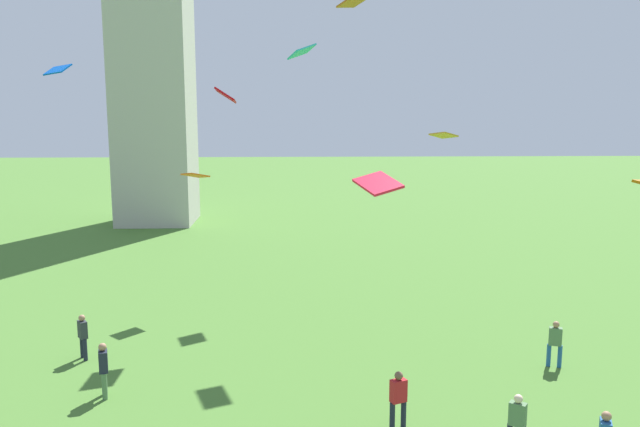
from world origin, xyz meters
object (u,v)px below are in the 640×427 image
at_px(person_3, 398,397).
at_px(kite_flying_2, 196,175).
at_px(person_5, 104,367).
at_px(kite_flying_6, 353,2).
at_px(kite_flying_8, 444,135).
at_px(person_2, 83,334).
at_px(kite_flying_1, 302,52).
at_px(person_1, 517,420).
at_px(person_4, 555,341).
at_px(kite_flying_0, 378,183).
at_px(kite_flying_9, 226,95).
at_px(kite_flying_3, 58,70).

xyz_separation_m(person_3, kite_flying_2, (-7.65, 12.89, 5.14)).
distance_m(person_5, kite_flying_6, 18.50).
xyz_separation_m(person_5, kite_flying_8, (11.34, 2.25, 7.31)).
distance_m(person_2, kite_flying_1, 17.51).
relative_size(person_1, person_2, 0.99).
bearing_deg(person_4, person_3, 53.86).
xyz_separation_m(kite_flying_1, kite_flying_6, (2.23, -4.03, 1.83)).
height_order(kite_flying_0, kite_flying_2, kite_flying_0).
distance_m(person_1, person_5, 12.79).
relative_size(kite_flying_0, kite_flying_9, 1.31).
bearing_deg(kite_flying_2, person_3, -107.87).
distance_m(person_1, kite_flying_0, 8.55).
height_order(kite_flying_3, kite_flying_6, kite_flying_6).
height_order(kite_flying_1, kite_flying_8, kite_flying_1).
distance_m(kite_flying_1, kite_flying_9, 6.82).
xyz_separation_m(kite_flying_0, kite_flying_9, (-5.77, 6.98, 3.03)).
distance_m(person_2, person_3, 12.31).
distance_m(person_2, kite_flying_8, 15.03).
bearing_deg(person_4, person_5, 26.45).
distance_m(person_3, kite_flying_8, 8.99).
relative_size(person_1, kite_flying_3, 1.21).
bearing_deg(kite_flying_6, kite_flying_0, 155.38).
height_order(person_3, kite_flying_9, kite_flying_9).
height_order(person_3, kite_flying_3, kite_flying_3).
bearing_deg(kite_flying_9, person_4, 60.38).
height_order(kite_flying_3, kite_flying_8, kite_flying_3).
height_order(kite_flying_0, kite_flying_6, kite_flying_6).
distance_m(person_5, kite_flying_2, 11.71).
bearing_deg(kite_flying_6, kite_flying_1, 3.11).
bearing_deg(person_2, person_1, -151.00).
bearing_deg(kite_flying_0, kite_flying_3, 30.93).
relative_size(person_2, kite_flying_6, 1.04).
bearing_deg(person_1, person_4, 94.48).
xyz_separation_m(person_2, kite_flying_6, (10.53, 6.63, 12.96)).
height_order(person_4, kite_flying_6, kite_flying_6).
bearing_deg(kite_flying_0, person_5, 77.24).
bearing_deg(kite_flying_8, person_4, 59.84).
relative_size(person_2, person_4, 1.00).
relative_size(person_4, kite_flying_0, 0.92).
bearing_deg(kite_flying_6, person_3, 155.85).
xyz_separation_m(kite_flying_0, kite_flying_2, (-7.47, 8.94, -0.64)).
bearing_deg(kite_flying_1, kite_flying_2, -6.60).
relative_size(person_5, kite_flying_9, 1.28).
bearing_deg(kite_flying_2, person_5, -146.88).
bearing_deg(kite_flying_1, kite_flying_3, -32.49).
bearing_deg(kite_flying_0, person_2, 58.36).
bearing_deg(kite_flying_8, kite_flying_0, -97.37).
height_order(kite_flying_0, kite_flying_9, kite_flying_9).
xyz_separation_m(person_4, kite_flying_1, (-8.97, 12.03, 11.14)).
xyz_separation_m(kite_flying_0, kite_flying_6, (-0.18, 8.43, 7.16)).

